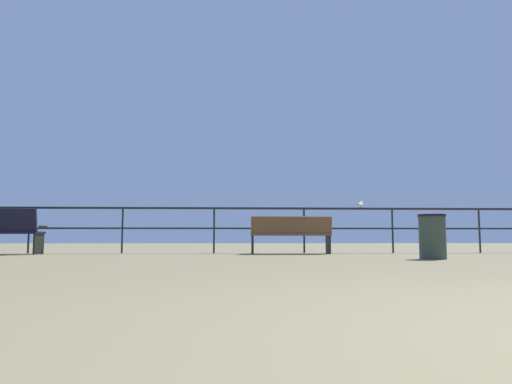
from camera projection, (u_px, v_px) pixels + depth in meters
name	position (u px, v px, depth m)	size (l,w,h in m)	color
pier_railing	(304.00, 219.00, 11.24)	(21.44, 0.05, 1.08)	black
bench_far_left	(5.00, 229.00, 10.24)	(1.52, 0.73, 0.99)	black
bench_near_left	(291.00, 233.00, 10.54)	(1.80, 0.65, 0.83)	brown
seagull_on_rail	(360.00, 205.00, 11.36)	(0.24, 0.32, 0.17)	silver
trash_bin	(432.00, 236.00, 7.99)	(0.46, 0.46, 0.76)	#334032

